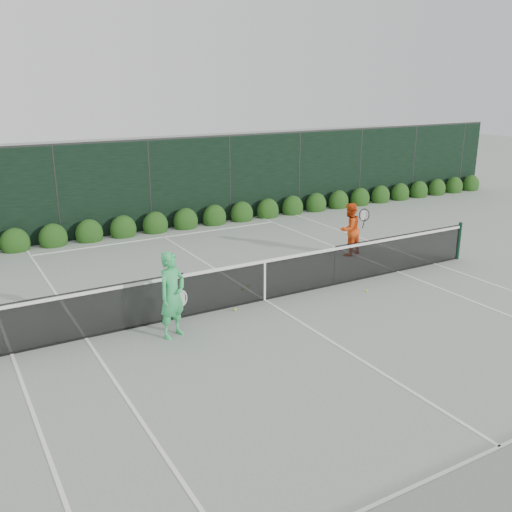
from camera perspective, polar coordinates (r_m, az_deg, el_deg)
ground at (r=13.26m, az=0.86°, el=-4.43°), size 80.00×80.00×0.00m
tennis_net at (r=13.06m, az=0.78°, el=-2.28°), size 12.90×0.10×1.07m
player_woman at (r=11.26m, az=-8.38°, el=-3.86°), size 0.75×0.65×1.75m
player_man at (r=16.66m, az=9.33°, el=2.65°), size 0.91×0.73×1.54m
court_lines at (r=13.26m, az=0.86°, el=-4.40°), size 11.03×23.83×0.01m
windscreen_fence at (r=10.64m, az=8.40°, el=-1.45°), size 32.00×21.07×3.06m
hedge_row at (r=19.39m, az=-10.03°, el=3.04°), size 31.66×0.65×0.94m
tennis_balls at (r=13.59m, az=1.76°, el=-3.74°), size 3.37×1.82×0.07m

